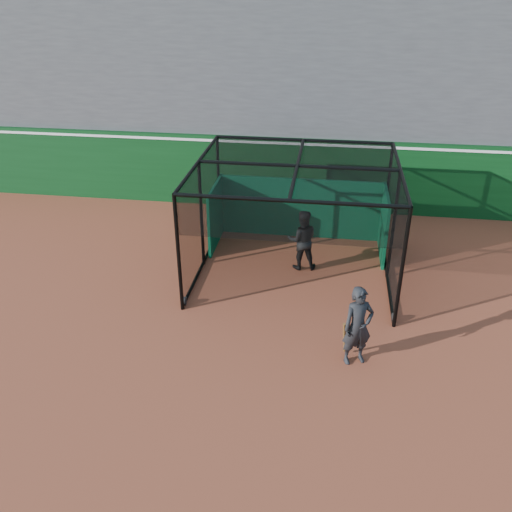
# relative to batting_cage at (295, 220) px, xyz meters

# --- Properties ---
(ground) EXTENTS (120.00, 120.00, 0.00)m
(ground) POSITION_rel_batting_cage_xyz_m (-0.92, -3.93, -1.53)
(ground) COLOR brown
(ground) RESTS_ON ground
(outfield_wall) EXTENTS (50.00, 0.50, 2.50)m
(outfield_wall) POSITION_rel_batting_cage_xyz_m (-0.92, 4.57, -0.24)
(outfield_wall) COLOR #0A3914
(outfield_wall) RESTS_ON ground
(grandstand) EXTENTS (50.00, 7.85, 8.95)m
(grandstand) POSITION_rel_batting_cage_xyz_m (-0.92, 8.35, 2.95)
(grandstand) COLOR #4C4C4F
(grandstand) RESTS_ON ground
(batting_cage) EXTENTS (5.25, 4.81, 3.06)m
(batting_cage) POSITION_rel_batting_cage_xyz_m (0.00, 0.00, 0.00)
(batting_cage) COLOR black
(batting_cage) RESTS_ON ground
(batter) EXTENTS (0.92, 0.77, 1.74)m
(batter) POSITION_rel_batting_cage_xyz_m (0.20, 0.18, -0.66)
(batter) COLOR black
(batter) RESTS_ON ground
(on_deck_player) EXTENTS (0.78, 0.66, 1.82)m
(on_deck_player) POSITION_rel_batting_cage_xyz_m (1.63, -3.80, -0.62)
(on_deck_player) COLOR black
(on_deck_player) RESTS_ON ground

